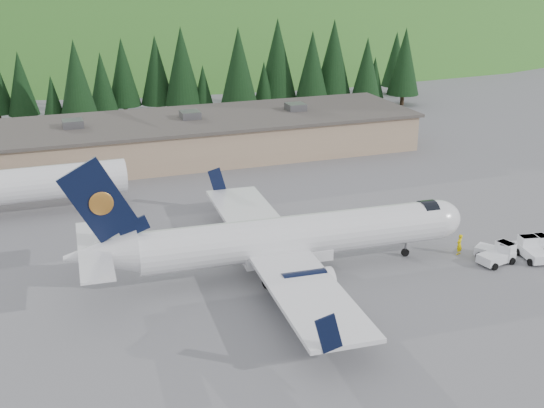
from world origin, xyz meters
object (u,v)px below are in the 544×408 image
at_px(terminal_building, 154,140).
at_px(baggage_tug_d, 498,251).
at_px(baggage_tug_a, 499,254).
at_px(airliner, 285,239).
at_px(baggage_tug_c, 532,250).
at_px(ramp_worker, 459,244).
at_px(baggage_tug_b, 533,244).

xyz_separation_m(terminal_building, baggage_tug_d, (22.67, -41.88, -1.87)).
relative_size(baggage_tug_a, baggage_tug_d, 1.02).
distance_m(airliner, terminal_building, 38.16).
relative_size(airliner, baggage_tug_c, 9.57).
relative_size(airliner, ramp_worker, 17.83).
xyz_separation_m(baggage_tug_b, ramp_worker, (-6.73, 1.72, 0.28)).
height_order(baggage_tug_b, ramp_worker, ramp_worker).
distance_m(airliner, baggage_tug_d, 19.21).
bearing_deg(baggage_tug_d, terminal_building, 173.37).
height_order(baggage_tug_a, baggage_tug_b, baggage_tug_a).
height_order(baggage_tug_c, ramp_worker, ramp_worker).
bearing_deg(airliner, ramp_worker, -3.64).
bearing_deg(ramp_worker, baggage_tug_c, 125.40).
distance_m(baggage_tug_a, baggage_tug_d, 0.77).
distance_m(baggage_tug_a, baggage_tug_b, 4.62).
bearing_deg(terminal_building, ramp_worker, -63.26).
xyz_separation_m(airliner, baggage_tug_a, (18.28, -4.59, -2.26)).
distance_m(baggage_tug_b, terminal_building, 49.48).
bearing_deg(baggage_tug_d, baggage_tug_a, -65.43).
distance_m(terminal_building, baggage_tug_d, 47.66).
relative_size(baggage_tug_b, ramp_worker, 1.59).
bearing_deg(baggage_tug_d, ramp_worker, -163.22).
bearing_deg(airliner, baggage_tug_c, -9.40).
distance_m(baggage_tug_c, ramp_worker, 6.30).
relative_size(baggage_tug_b, baggage_tug_c, 0.86).
height_order(airliner, baggage_tug_b, airliner).
relative_size(baggage_tug_a, ramp_worker, 1.84).
relative_size(terminal_building, ramp_worker, 36.84).
bearing_deg(baggage_tug_c, baggage_tug_b, -33.44).
bearing_deg(baggage_tug_d, airliner, -136.95).
bearing_deg(baggage_tug_b, baggage_tug_c, -123.78).
height_order(airliner, baggage_tug_d, airliner).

